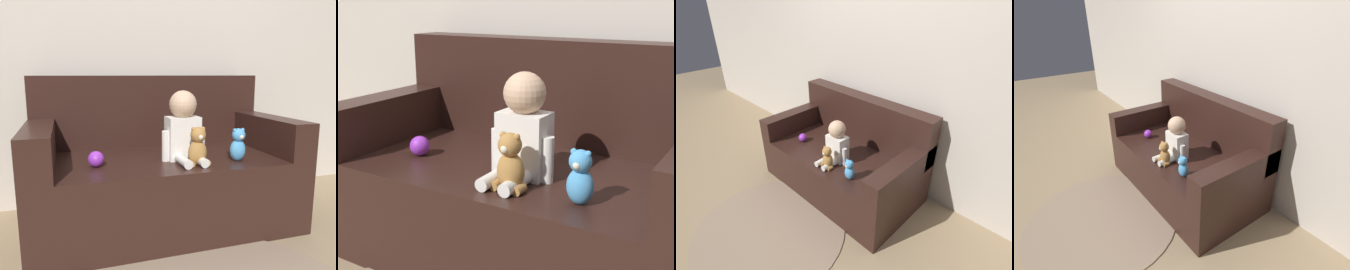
# 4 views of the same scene
# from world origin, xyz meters

# --- Properties ---
(ground_plane) EXTENTS (12.00, 12.00, 0.00)m
(ground_plane) POSITION_xyz_m (0.00, 0.00, 0.00)
(ground_plane) COLOR #9E8460
(couch) EXTENTS (1.61, 0.87, 0.94)m
(couch) POSITION_xyz_m (0.00, 0.06, 0.33)
(couch) COLOR black
(couch) RESTS_ON ground_plane
(person_baby) EXTENTS (0.27, 0.31, 0.41)m
(person_baby) POSITION_xyz_m (0.08, -0.14, 0.64)
(person_baby) COLOR white
(person_baby) RESTS_ON couch
(teddy_bear_brown) EXTENTS (0.13, 0.10, 0.22)m
(teddy_bear_brown) POSITION_xyz_m (0.12, -0.29, 0.55)
(teddy_bear_brown) COLOR #AD7A3D
(teddy_bear_brown) RESTS_ON couch
(plush_toy_side) EXTENTS (0.09, 0.09, 0.19)m
(plush_toy_side) POSITION_xyz_m (0.38, -0.27, 0.55)
(plush_toy_side) COLOR #4C9EDB
(plush_toy_side) RESTS_ON couch
(toy_ball) EXTENTS (0.09, 0.09, 0.09)m
(toy_ball) POSITION_xyz_m (-0.43, -0.16, 0.50)
(toy_ball) COLOR purple
(toy_ball) RESTS_ON couch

